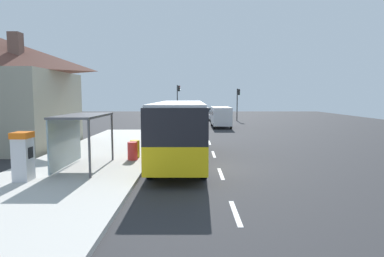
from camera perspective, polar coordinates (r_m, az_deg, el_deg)
The scene contains 20 objects.
ground_plane at distance 29.81m, azimuth 1.87°, elevation -1.17°, with size 56.00×92.00×0.04m, color #2D2D30.
sidewalk_platform at distance 18.69m, azimuth -16.84°, elevation -5.18°, with size 6.20×30.00×0.18m, color beige.
lane_stripe_seg_0 at distance 10.29m, azimuth 7.41°, elevation -14.41°, with size 0.16×2.20×0.01m, color silver.
lane_stripe_seg_1 at distance 15.05m, azimuth 4.88°, elevation -7.89°, with size 0.16×2.20×0.01m, color silver.
lane_stripe_seg_2 at distance 19.93m, azimuth 3.61°, elevation -4.52°, with size 0.16×2.20×0.01m, color silver.
lane_stripe_seg_3 at distance 24.86m, azimuth 2.85°, elevation -2.48°, with size 0.16×2.20×0.01m, color silver.
lane_stripe_seg_4 at distance 29.81m, azimuth 2.35°, elevation -1.12°, with size 0.16×2.20×0.01m, color silver.
lane_stripe_seg_5 at distance 34.78m, azimuth 1.98°, elevation -0.14°, with size 0.16×2.20×0.01m, color silver.
lane_stripe_seg_6 at distance 39.75m, azimuth 1.71°, elevation 0.59°, with size 0.16×2.20×0.01m, color silver.
lane_stripe_seg_7 at distance 44.73m, azimuth 1.50°, elevation 1.16°, with size 0.16×2.20×0.01m, color silver.
bus at distance 17.54m, azimuth -2.29°, elevation 0.15°, with size 2.56×11.01×3.21m.
white_van at distance 36.97m, azimuth 4.89°, elevation 2.27°, with size 2.05×5.21×2.30m.
sedan_near at distance 56.09m, azimuth 3.26°, elevation 2.87°, with size 2.00×4.47×1.52m.
sedan_far at distance 46.19m, azimuth 3.99°, elevation 2.26°, with size 2.05×4.49×1.52m.
ticket_machine at distance 14.61m, azimuth -27.61°, elevation -4.28°, with size 0.66×0.76×1.94m.
recycling_bin_red at distance 17.49m, azimuth -10.53°, elevation -3.88°, with size 0.52×0.52×0.95m, color red.
recycling_bin_yellow at distance 18.17m, azimuth -10.13°, elevation -3.52°, with size 0.52×0.52×0.95m, color yellow.
traffic_light_near_side at distance 47.25m, azimuth 7.84°, elevation 5.08°, with size 0.49×0.28×4.60m.
traffic_light_far_side at distance 47.63m, azimuth -2.65°, elevation 5.52°, with size 0.49×0.28×5.13m.
bus_shelter at distance 16.02m, azimuth -19.68°, elevation 0.21°, with size 1.80×4.00×2.50m.
Camera 1 is at (-1.07, -15.57, 3.53)m, focal length 30.53 mm.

